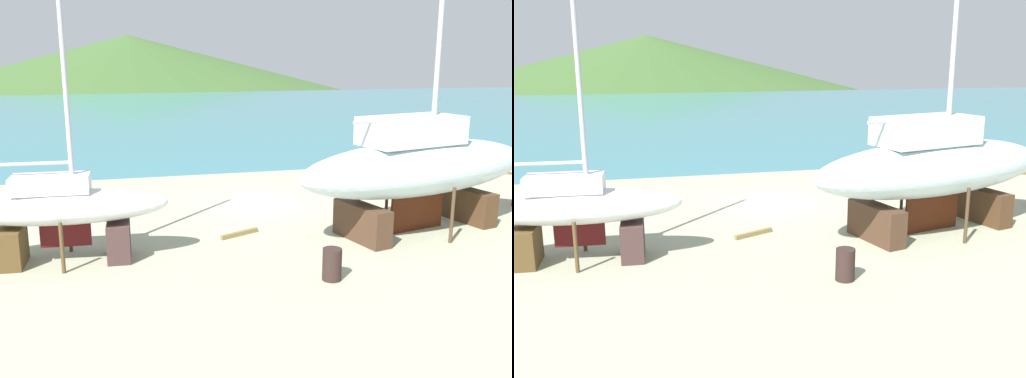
# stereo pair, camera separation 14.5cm
# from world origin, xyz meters

# --- Properties ---
(ground_plane) EXTENTS (44.18, 44.18, 0.00)m
(ground_plane) POSITION_xyz_m (0.00, -4.39, 0.00)
(ground_plane) COLOR #A6A88A
(sea_water) EXTENTS (169.67, 63.80, 0.01)m
(sea_water) POSITION_xyz_m (0.00, 38.56, 0.00)
(sea_water) COLOR teal
(sea_water) RESTS_ON ground
(headland_hill) EXTENTS (161.21, 161.21, 20.30)m
(headland_hill) POSITION_xyz_m (-1.18, 115.48, 0.00)
(headland_hill) COLOR #3E612D
(headland_hill) RESTS_ON ground
(sailboat_mid_port) EXTENTS (10.53, 5.36, 17.06)m
(sailboat_mid_port) POSITION_xyz_m (4.63, -5.00, 2.41)
(sailboat_mid_port) COLOR #4A311D
(sailboat_mid_port) RESTS_ON ground
(sailboat_large_starboard) EXTENTS (6.43, 2.10, 9.46)m
(sailboat_large_starboard) POSITION_xyz_m (-7.57, -5.28, 1.69)
(sailboat_large_starboard) COLOR #442E2D
(sailboat_large_starboard) RESTS_ON ground
(barrel_by_slipway) EXTENTS (0.68, 0.68, 0.94)m
(barrel_by_slipway) POSITION_xyz_m (-0.09, -8.69, 0.47)
(barrel_by_slipway) COLOR #32231F
(barrel_by_slipway) RESTS_ON ground
(timber_short_skew) EXTENTS (1.49, 0.78, 0.15)m
(timber_short_skew) POSITION_xyz_m (-1.78, -4.07, 0.08)
(timber_short_skew) COLOR olive
(timber_short_skew) RESTS_ON ground
(timber_short_cross) EXTENTS (1.12, 1.98, 0.20)m
(timber_short_cross) POSITION_xyz_m (9.80, 1.10, 0.10)
(timber_short_cross) COLOR brown
(timber_short_cross) RESTS_ON ground
(timber_long_aft) EXTENTS (1.26, 0.47, 0.12)m
(timber_long_aft) POSITION_xyz_m (-5.54, 1.02, 0.06)
(timber_long_aft) COLOR brown
(timber_long_aft) RESTS_ON ground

